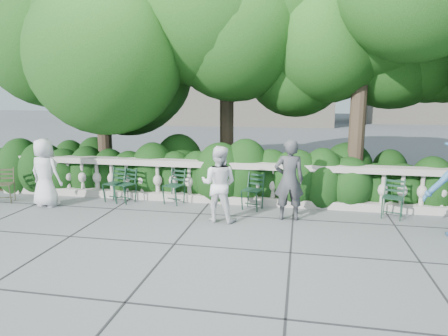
% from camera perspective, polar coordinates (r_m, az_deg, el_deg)
% --- Properties ---
extents(ground, '(90.00, 90.00, 0.00)m').
position_cam_1_polar(ground, '(7.91, -1.39, -8.48)').
color(ground, '#55585D').
rests_on(ground, ground).
extents(balustrade, '(12.00, 0.44, 1.00)m').
position_cam_1_polar(balustrade, '(9.47, 0.92, -2.17)').
color(balustrade, '#9E998E').
rests_on(balustrade, ground).
extents(shrub_hedge, '(15.00, 2.60, 1.70)m').
position_cam_1_polar(shrub_hedge, '(10.74, 2.03, -3.29)').
color(shrub_hedge, black).
rests_on(shrub_hedge, ground).
extents(tree_canopy, '(15.04, 6.52, 6.78)m').
position_cam_1_polar(tree_canopy, '(10.61, 6.20, 18.04)').
color(tree_canopy, '#3F3023').
rests_on(tree_canopy, ground).
extents(chair_a, '(0.59, 0.62, 0.84)m').
position_cam_1_polar(chair_a, '(9.83, -14.50, -4.96)').
color(chair_a, black).
rests_on(chair_a, ground).
extents(chair_b, '(0.56, 0.59, 0.84)m').
position_cam_1_polar(chair_b, '(9.47, -7.64, -5.30)').
color(chair_b, black).
rests_on(chair_b, ground).
extents(chair_c, '(0.56, 0.58, 0.84)m').
position_cam_1_polar(chair_c, '(9.94, -15.84, -4.86)').
color(chair_c, black).
rests_on(chair_c, ground).
extents(chair_d, '(0.56, 0.59, 0.84)m').
position_cam_1_polar(chair_d, '(8.98, 3.68, -6.13)').
color(chair_d, black).
rests_on(chair_d, ground).
extents(chair_e, '(0.56, 0.59, 0.84)m').
position_cam_1_polar(chair_e, '(9.04, 22.69, -6.85)').
color(chair_e, black).
rests_on(chair_e, ground).
extents(chair_weathered, '(0.59, 0.61, 0.84)m').
position_cam_1_polar(chair_weathered, '(10.85, -28.99, -4.51)').
color(chair_weathered, black).
rests_on(chair_weathered, ground).
extents(person_businessman, '(0.84, 0.62, 1.58)m').
position_cam_1_polar(person_businessman, '(10.03, -24.20, -0.63)').
color(person_businessman, silver).
rests_on(person_businessman, ground).
extents(person_woman_grey, '(0.67, 0.49, 1.68)m').
position_cam_1_polar(person_woman_grey, '(8.28, 9.28, -1.70)').
color(person_woman_grey, '#3B3C3F').
rests_on(person_woman_grey, ground).
extents(person_casual_man, '(0.81, 0.66, 1.55)m').
position_cam_1_polar(person_casual_man, '(8.10, -0.76, -2.29)').
color(person_casual_man, white).
rests_on(person_casual_man, ground).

